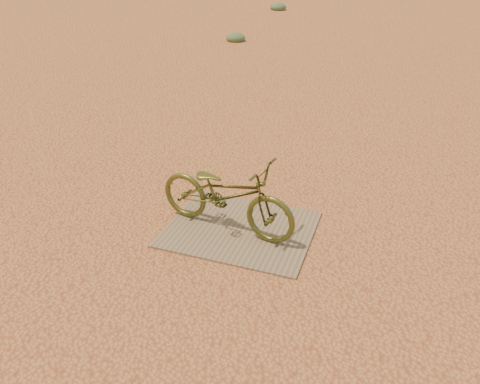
% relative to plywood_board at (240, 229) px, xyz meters
% --- Properties ---
extents(ground, '(120.00, 120.00, 0.00)m').
position_rel_plywood_board_xyz_m(ground, '(0.43, -0.20, -0.01)').
color(ground, '#BD7A48').
rests_on(ground, ground).
extents(plywood_board, '(1.53, 1.24, 0.02)m').
position_rel_plywood_board_xyz_m(plywood_board, '(0.00, 0.00, 0.00)').
color(plywood_board, '#7C6654').
rests_on(plywood_board, ground).
extents(bicycle, '(1.62, 0.77, 0.82)m').
position_rel_plywood_board_xyz_m(bicycle, '(-0.14, -0.04, 0.42)').
color(bicycle, '#4A4D1F').
rests_on(bicycle, plywood_board).
extents(kale_a, '(0.57, 0.57, 0.31)m').
position_rel_plywood_board_xyz_m(kale_a, '(-3.56, 9.58, -0.01)').
color(kale_a, '#4E6D49').
rests_on(kale_a, ground).
extents(kale_c, '(0.67, 0.67, 0.37)m').
position_rel_plywood_board_xyz_m(kale_c, '(-4.16, 16.45, -0.01)').
color(kale_c, '#4E6D49').
rests_on(kale_c, ground).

